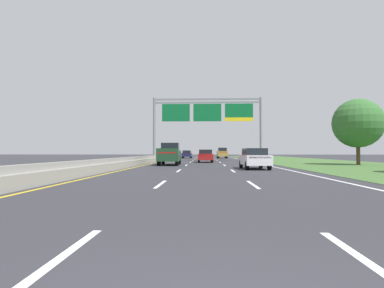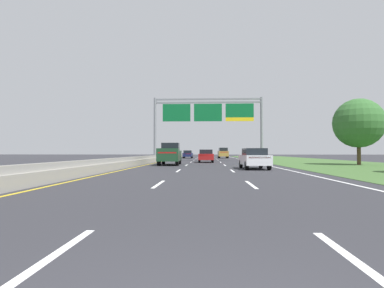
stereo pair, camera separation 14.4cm
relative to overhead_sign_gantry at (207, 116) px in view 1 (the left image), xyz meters
name	(u,v)px [view 1 (the left image)]	position (x,y,z in m)	size (l,w,h in m)	color
ground_plane	(205,163)	(-0.30, -6.23, -6.29)	(220.00, 220.00, 0.00)	#2B2B30
lane_striping	(205,163)	(-0.30, -6.69, -6.28)	(11.96, 106.00, 0.01)	white
grass_verge_right	(326,163)	(13.65, -6.23, -6.28)	(14.00, 110.00, 0.02)	#3D602D
median_barrier_concrete	(150,160)	(-6.90, -6.23, -5.93)	(0.60, 110.00, 0.85)	#99968E
overhead_sign_gantry	(207,116)	(0.00, 0.00, 0.00)	(15.06, 0.42, 8.81)	gray
pickup_truck_darkgreen	(170,154)	(-3.84, -12.22, -5.21)	(2.11, 5.44, 2.20)	#193D23
car_white_right_lane_sedan	(254,158)	(3.41, -19.20, -5.47)	(1.94, 4.45, 1.57)	silver
car_gold_right_lane_suv	(222,153)	(3.15, 20.56, -5.19)	(2.02, 4.75, 2.11)	#A38438
car_navy_left_lane_sedan	(187,154)	(-3.95, 20.26, -5.47)	(1.92, 4.44, 1.57)	#161E47
car_red_centre_lane_sedan	(205,156)	(-0.27, -4.39, -5.47)	(1.86, 4.42, 1.57)	maroon
roadside_tree_mid	(358,123)	(14.78, -11.67, -2.17)	(4.84, 4.84, 6.55)	#4C3823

